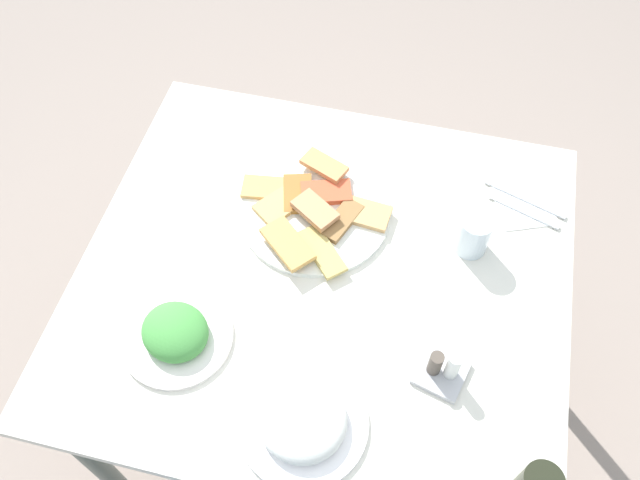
% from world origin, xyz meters
% --- Properties ---
extents(ground_plane, '(6.00, 6.00, 0.00)m').
position_xyz_m(ground_plane, '(0.00, 0.00, 0.00)').
color(ground_plane, gray).
extents(dining_table, '(1.01, 0.93, 0.75)m').
position_xyz_m(dining_table, '(0.00, 0.00, 0.67)').
color(dining_table, silver).
rests_on(dining_table, ground_plane).
extents(pide_platter, '(0.34, 0.35, 0.04)m').
position_xyz_m(pide_platter, '(0.06, -0.14, 0.76)').
color(pide_platter, white).
rests_on(pide_platter, dining_table).
extents(salad_plate_greens, '(0.22, 0.22, 0.06)m').
position_xyz_m(salad_plate_greens, '(0.24, 0.21, 0.77)').
color(salad_plate_greens, white).
rests_on(salad_plate_greens, dining_table).
extents(salad_plate_rice, '(0.24, 0.24, 0.06)m').
position_xyz_m(salad_plate_rice, '(-0.04, 0.32, 0.77)').
color(salad_plate_rice, white).
rests_on(salad_plate_rice, dining_table).
extents(drinking_glass, '(0.07, 0.07, 0.10)m').
position_xyz_m(drinking_glass, '(-0.29, -0.13, 0.80)').
color(drinking_glass, silver).
rests_on(drinking_glass, dining_table).
extents(paper_napkin, '(0.16, 0.16, 0.00)m').
position_xyz_m(paper_napkin, '(-0.39, -0.27, 0.75)').
color(paper_napkin, white).
rests_on(paper_napkin, dining_table).
extents(fork, '(0.19, 0.07, 0.00)m').
position_xyz_m(fork, '(-0.39, -0.29, 0.76)').
color(fork, silver).
rests_on(fork, paper_napkin).
extents(spoon, '(0.16, 0.07, 0.00)m').
position_xyz_m(spoon, '(-0.39, -0.25, 0.76)').
color(spoon, silver).
rests_on(spoon, paper_napkin).
extents(condiment_caddy, '(0.11, 0.11, 0.08)m').
position_xyz_m(condiment_caddy, '(-0.27, 0.17, 0.78)').
color(condiment_caddy, '#B2B2B7').
rests_on(condiment_caddy, dining_table).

